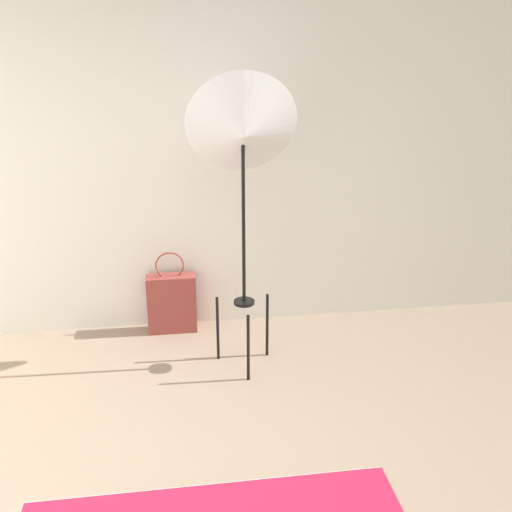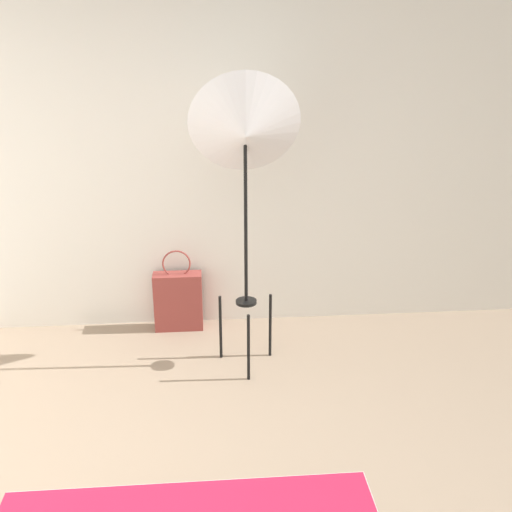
{
  "view_description": "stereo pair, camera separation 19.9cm",
  "coord_description": "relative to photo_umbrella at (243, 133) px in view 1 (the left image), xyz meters",
  "views": [
    {
      "loc": [
        -0.05,
        -1.78,
        2.1
      ],
      "look_at": [
        0.42,
        1.5,
        0.86
      ],
      "focal_mm": 42.0,
      "sensor_mm": 36.0,
      "label": 1
    },
    {
      "loc": [
        0.15,
        -1.81,
        2.1
      ],
      "look_at": [
        0.42,
        1.5,
        0.86
      ],
      "focal_mm": 42.0,
      "sensor_mm": 36.0,
      "label": 2
    }
  ],
  "objects": [
    {
      "name": "wall_back",
      "position": [
        -0.38,
        0.7,
        -0.25
      ],
      "size": [
        8.0,
        0.05,
        2.6
      ],
      "color": "silver",
      "rests_on": "ground_plane"
    },
    {
      "name": "tote_bag",
      "position": [
        -0.47,
        0.57,
        -1.32
      ],
      "size": [
        0.36,
        0.14,
        0.63
      ],
      "color": "brown",
      "rests_on": "ground_plane"
    },
    {
      "name": "photo_umbrella",
      "position": [
        0.0,
        0.0,
        0.0
      ],
      "size": [
        0.68,
        0.41,
        1.91
      ],
      "color": "black",
      "rests_on": "ground_plane"
    }
  ]
}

